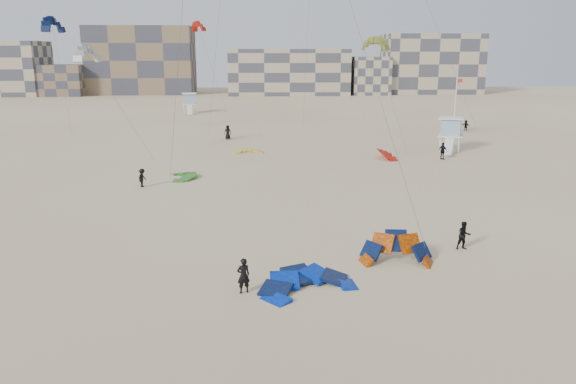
{
  "coord_description": "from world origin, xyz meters",
  "views": [
    {
      "loc": [
        1.87,
        -25.72,
        11.47
      ],
      "look_at": [
        3.52,
        6.0,
        3.48
      ],
      "focal_mm": 35.0,
      "sensor_mm": 36.0,
      "label": 1
    }
  ],
  "objects_px": {
    "kite_ground_blue": "(308,289)",
    "lifeguard_tower_near": "(451,134)",
    "kitesurfer_main": "(243,276)",
    "kite_ground_orange": "(396,263)"
  },
  "relations": [
    {
      "from": "kite_ground_blue",
      "to": "kitesurfer_main",
      "type": "bearing_deg",
      "value": 161.26
    },
    {
      "from": "kitesurfer_main",
      "to": "lifeguard_tower_near",
      "type": "xyz_separation_m",
      "value": [
        23.36,
        39.07,
        1.07
      ]
    },
    {
      "from": "kitesurfer_main",
      "to": "kite_ground_blue",
      "type": "bearing_deg",
      "value": 165.22
    },
    {
      "from": "kite_ground_orange",
      "to": "lifeguard_tower_near",
      "type": "bearing_deg",
      "value": 74.04
    },
    {
      "from": "kite_ground_blue",
      "to": "kite_ground_orange",
      "type": "distance_m",
      "value": 6.15
    },
    {
      "from": "lifeguard_tower_near",
      "to": "kitesurfer_main",
      "type": "bearing_deg",
      "value": -98.81
    },
    {
      "from": "kite_ground_blue",
      "to": "lifeguard_tower_near",
      "type": "distance_m",
      "value": 43.75
    },
    {
      "from": "kite_ground_blue",
      "to": "kitesurfer_main",
      "type": "distance_m",
      "value": 3.32
    },
    {
      "from": "kite_ground_blue",
      "to": "kite_ground_orange",
      "type": "height_order",
      "value": "kite_ground_orange"
    },
    {
      "from": "kitesurfer_main",
      "to": "lifeguard_tower_near",
      "type": "distance_m",
      "value": 45.53
    }
  ]
}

